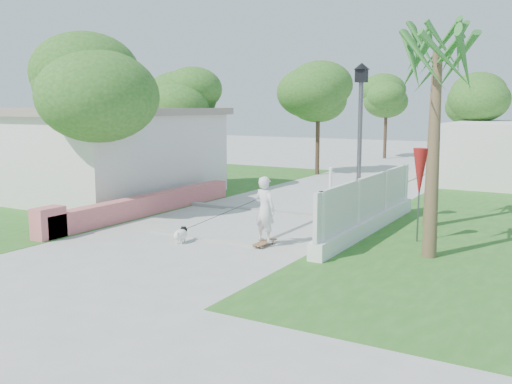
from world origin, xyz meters
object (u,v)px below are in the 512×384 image
Objects in this scene: street_lamp at (360,139)px; patio_umbrella at (420,174)px; dog at (181,234)px; parked_car at (463,143)px; bollard at (330,181)px; skateboarder at (233,213)px.

street_lamp reaches higher than patio_umbrella.
dog is at bearing -148.87° from patio_umbrella.
parked_car is at bearing 94.58° from street_lamp.
bollard is 7.25m from patio_umbrella.
parked_car is (-0.25, 30.40, -0.02)m from skateboarder.
street_lamp is 7.81× the size of dog.
street_lamp reaches higher than bollard.
patio_umbrella reaches higher than dog.
street_lamp is 4.26m from skateboarder.
street_lamp is at bearing -59.04° from bollard.
patio_umbrella is at bearing -175.73° from parked_car.
parked_car is at bearing 88.63° from bollard.
patio_umbrella reaches higher than parked_car.
dog is at bearing -92.36° from bollard.
skateboarder is at bearing -147.61° from patio_umbrella.
bollard is (-2.70, 4.50, -1.84)m from street_lamp.
skateboarder is 3.90× the size of dog.
street_lamp is at bearing 152.24° from patio_umbrella.
dog is (-4.95, -2.99, -1.47)m from patio_umbrella.
patio_umbrella is at bearing -134.82° from skateboarder.
street_lamp is 1.93× the size of patio_umbrella.
patio_umbrella is (1.90, -1.00, -0.74)m from street_lamp.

